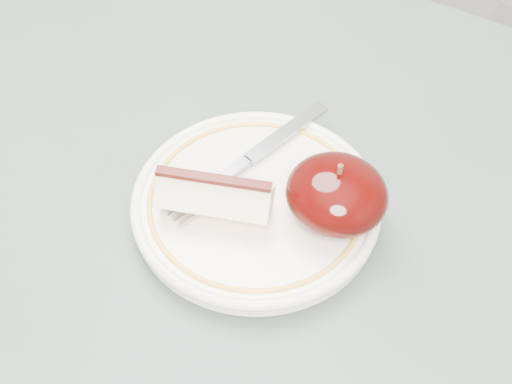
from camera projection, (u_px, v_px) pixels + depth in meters
The scene contains 4 objects.
plate at pixel (256, 203), 0.56m from camera, with size 0.20×0.20×0.02m.
apple_half at pixel (337, 194), 0.53m from camera, with size 0.08×0.07×0.06m.
apple_wedge at pixel (215, 196), 0.53m from camera, with size 0.09×0.06×0.04m.
fork at pixel (247, 161), 0.57m from camera, with size 0.06×0.17×0.00m.
Camera 1 is at (0.14, -0.18, 1.20)m, focal length 50.00 mm.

